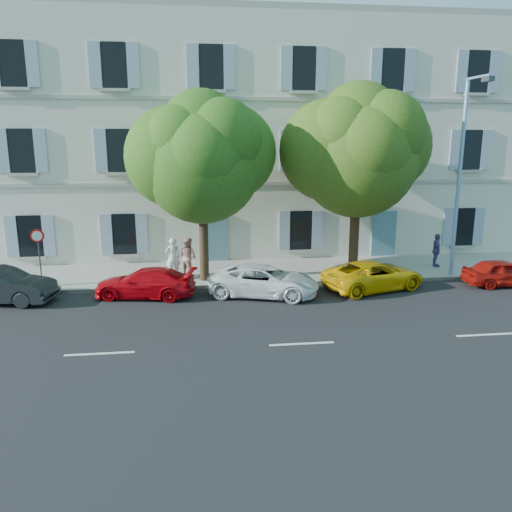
{
  "coord_description": "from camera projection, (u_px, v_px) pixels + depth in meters",
  "views": [
    {
      "loc": [
        -3.12,
        -17.93,
        6.04
      ],
      "look_at": [
        -0.68,
        2.0,
        1.4
      ],
      "focal_mm": 35.0,
      "sensor_mm": 36.0,
      "label": 1
    }
  ],
  "objects": [
    {
      "name": "kerb",
      "position": [
        271.0,
        284.0,
        21.26
      ],
      "size": [
        36.0,
        0.16,
        0.16
      ],
      "primitive_type": "cube",
      "color": "#9E998E",
      "rests_on": "ground"
    },
    {
      "name": "pedestrian_c",
      "position": [
        436.0,
        250.0,
        23.79
      ],
      "size": [
        0.59,
        1.0,
        1.6
      ],
      "primitive_type": "imported",
      "rotation": [
        0.0,
        0.0,
        1.35
      ],
      "color": "#544B8A",
      "rests_on": "sidewalk"
    },
    {
      "name": "car_red_hatchback",
      "position": [
        503.0,
        273.0,
        21.24
      ],
      "size": [
        3.36,
        1.37,
        1.14
      ],
      "primitive_type": "imported",
      "rotation": [
        0.0,
        0.0,
        1.56
      ],
      "color": "#9B1009",
      "rests_on": "ground"
    },
    {
      "name": "car_white_coupe",
      "position": [
        264.0,
        281.0,
        19.85
      ],
      "size": [
        4.79,
        3.22,
        1.22
      ],
      "primitive_type": "imported",
      "rotation": [
        0.0,
        0.0,
        1.27
      ],
      "color": "white",
      "rests_on": "ground"
    },
    {
      "name": "car_dark_sedan",
      "position": [
        0.0,
        286.0,
        18.94
      ],
      "size": [
        4.3,
        2.14,
        1.35
      ],
      "primitive_type": "imported",
      "rotation": [
        0.0,
        0.0,
        1.39
      ],
      "color": "black",
      "rests_on": "ground"
    },
    {
      "name": "road_sign",
      "position": [
        38.0,
        245.0,
        20.4
      ],
      "size": [
        0.55,
        0.1,
        2.4
      ],
      "color": "#383A3D",
      "rests_on": "sidewalk"
    },
    {
      "name": "building",
      "position": [
        250.0,
        142.0,
        27.59
      ],
      "size": [
        28.0,
        7.0,
        12.0
      ],
      "primitive_type": "cube",
      "color": "beige",
      "rests_on": "ground"
    },
    {
      "name": "car_red_coupe",
      "position": [
        145.0,
        283.0,
        19.68
      ],
      "size": [
        4.19,
        2.33,
        1.15
      ],
      "primitive_type": "imported",
      "rotation": [
        0.0,
        0.0,
        4.52
      ],
      "color": "#B6050D",
      "rests_on": "ground"
    },
    {
      "name": "street_lamp",
      "position": [
        462.0,
        168.0,
        21.27
      ],
      "size": [
        0.31,
        1.8,
        8.43
      ],
      "color": "#7293BF",
      "rests_on": "sidewalk"
    },
    {
      "name": "pedestrian_a",
      "position": [
        173.0,
        257.0,
        21.99
      ],
      "size": [
        0.7,
        0.52,
        1.75
      ],
      "primitive_type": "imported",
      "rotation": [
        0.0,
        0.0,
        3.31
      ],
      "color": "silver",
      "rests_on": "sidewalk"
    },
    {
      "name": "pedestrian_b",
      "position": [
        188.0,
        257.0,
        22.14
      ],
      "size": [
        1.07,
        1.06,
        1.74
      ],
      "primitive_type": "imported",
      "rotation": [
        0.0,
        0.0,
        2.4
      ],
      "color": "tan",
      "rests_on": "sidewalk"
    },
    {
      "name": "sidewalk",
      "position": [
        264.0,
        271.0,
        23.36
      ],
      "size": [
        36.0,
        4.5,
        0.15
      ],
      "primitive_type": "cube",
      "color": "#A09E96",
      "rests_on": "ground"
    },
    {
      "name": "ground",
      "position": [
        280.0,
        303.0,
        19.07
      ],
      "size": [
        90.0,
        90.0,
        0.0
      ],
      "primitive_type": "plane",
      "color": "black"
    },
    {
      "name": "tree_left",
      "position": [
        202.0,
        164.0,
        20.59
      ],
      "size": [
        4.98,
        4.98,
        7.72
      ],
      "color": "#3A2819",
      "rests_on": "sidewalk"
    },
    {
      "name": "tree_right",
      "position": [
        358.0,
        158.0,
        21.66
      ],
      "size": [
        5.24,
        5.24,
        8.08
      ],
      "color": "#3A2819",
      "rests_on": "sidewalk"
    },
    {
      "name": "car_yellow_supercar",
      "position": [
        374.0,
        275.0,
        20.69
      ],
      "size": [
        4.73,
        3.21,
        1.2
      ],
      "primitive_type": "imported",
      "rotation": [
        0.0,
        0.0,
        1.88
      ],
      "color": "#DBA709",
      "rests_on": "ground"
    }
  ]
}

